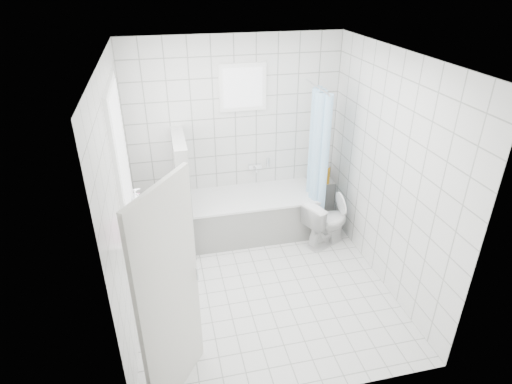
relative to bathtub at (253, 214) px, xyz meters
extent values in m
plane|color=white|center=(-0.15, -1.12, -0.29)|extent=(3.00, 3.00, 0.00)
plane|color=white|center=(-0.15, -1.12, 2.31)|extent=(3.00, 3.00, 0.00)
cube|color=white|center=(-0.15, 0.38, 1.01)|extent=(2.80, 0.02, 2.60)
cube|color=white|center=(-0.15, -2.62, 1.01)|extent=(2.80, 0.02, 2.60)
cube|color=white|center=(-1.55, -1.12, 1.01)|extent=(0.02, 3.00, 2.60)
cube|color=white|center=(1.25, -1.12, 1.01)|extent=(0.02, 3.00, 2.60)
cube|color=white|center=(-1.51, -0.82, 1.31)|extent=(0.01, 0.90, 1.40)
cube|color=white|center=(-0.05, 0.33, 1.66)|extent=(0.50, 0.01, 0.50)
cube|color=white|center=(-1.46, -0.82, 0.57)|extent=(0.18, 1.02, 0.08)
cube|color=silver|center=(-1.18, -2.27, 0.71)|extent=(0.48, 0.68, 2.00)
cube|color=white|center=(0.00, 0.00, -0.02)|extent=(1.69, 0.75, 0.55)
cube|color=white|center=(0.00, 0.00, 0.27)|extent=(1.71, 0.77, 0.03)
cube|color=white|center=(-0.92, -0.05, 0.46)|extent=(0.15, 0.85, 1.50)
cube|color=white|center=(1.04, 0.25, -0.02)|extent=(0.40, 0.24, 0.55)
imported|color=white|center=(0.88, -0.47, 0.03)|extent=(0.72, 0.59, 0.65)
cylinder|color=silver|center=(0.80, -0.02, 1.71)|extent=(0.02, 0.80, 0.02)
cube|color=silver|center=(0.10, 0.33, 0.56)|extent=(0.18, 0.06, 0.06)
imported|color=silver|center=(-1.45, -0.88, 0.68)|extent=(0.17, 0.17, 0.15)
imported|color=white|center=(-1.45, -0.70, 0.76)|extent=(0.13, 0.13, 0.30)
imported|color=#B55A92|center=(-1.45, -0.54, 0.69)|extent=(0.09, 0.09, 0.17)
imported|color=#E258A9|center=(-1.45, -1.21, 0.75)|extent=(0.15, 0.15, 0.28)
cylinder|color=#15833C|center=(0.96, 0.19, 0.38)|extent=(0.06, 0.06, 0.24)
cylinder|color=#FFA51A|center=(1.12, 0.17, 0.38)|extent=(0.06, 0.06, 0.25)
cylinder|color=#1826C2|center=(1.09, 0.28, 0.38)|extent=(0.06, 0.06, 0.23)
camera|label=1|loc=(-1.10, -4.92, 3.01)|focal=30.00mm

